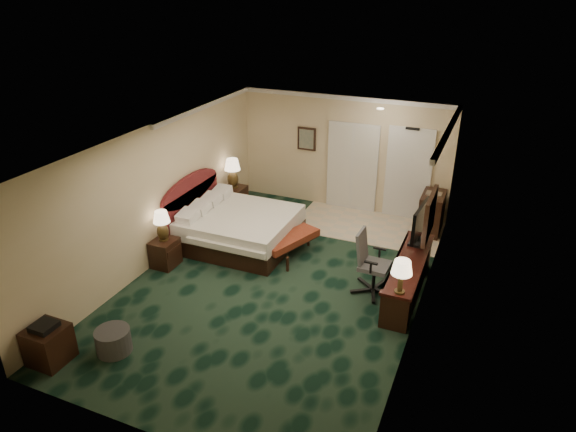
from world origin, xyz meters
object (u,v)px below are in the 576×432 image
at_px(nightstand_near, 165,253).
at_px(desk, 408,278).
at_px(tv, 420,224).
at_px(minibar, 431,213).
at_px(bed_bench, 290,246).
at_px(bed, 241,229).
at_px(nightstand_far, 234,200).
at_px(lamp_near, 162,226).
at_px(lamp_far, 233,173).
at_px(ottoman, 113,341).
at_px(desk_chair, 375,263).
at_px(side_table, 49,345).

height_order(nightstand_near, desk, desk).
distance_m(tv, minibar, 2.04).
xyz_separation_m(bed_bench, tv, (2.43, 0.26, 0.83)).
relative_size(bed, bed_bench, 1.64).
bearing_deg(nightstand_far, lamp_near, -90.93).
xyz_separation_m(bed, bed_bench, (1.15, -0.09, -0.12)).
height_order(lamp_far, ottoman, lamp_far).
bearing_deg(lamp_far, bed_bench, -35.70).
bearing_deg(desk_chair, nightstand_far, 153.95).
bearing_deg(lamp_near, bed_bench, 30.71).
bearing_deg(nightstand_far, minibar, 9.45).
bearing_deg(minibar, tv, -89.25).
distance_m(ottoman, desk_chair, 4.43).
bearing_deg(tv, ottoman, -128.54).
distance_m(nightstand_near, nightstand_far, 2.74).
distance_m(ottoman, minibar, 6.97).
xyz_separation_m(lamp_near, bed_bench, (2.10, 1.25, -0.62)).
bearing_deg(side_table, tv, 45.14).
relative_size(lamp_far, side_table, 1.22).
distance_m(lamp_far, ottoman, 5.28).
distance_m(bed_bench, side_table, 4.67).
distance_m(lamp_near, desk, 4.61).
bearing_deg(ottoman, lamp_near, 107.82).
bearing_deg(bed_bench, desk_chair, 2.50).
distance_m(nightstand_far, ottoman, 5.20).
height_order(lamp_near, desk_chair, desk_chair).
relative_size(nightstand_near, lamp_far, 0.78).
relative_size(lamp_near, bed_bench, 0.46).
bearing_deg(nightstand_near, desk_chair, 9.68).
bearing_deg(nightstand_near, bed_bench, 31.44).
distance_m(desk_chair, minibar, 2.87).
relative_size(bed, desk_chair, 1.86).
distance_m(nightstand_far, side_table, 5.68).
bearing_deg(bed_bench, minibar, 63.15).
distance_m(bed_bench, minibar, 3.27).
bearing_deg(lamp_near, desk, 9.98).
xyz_separation_m(lamp_far, side_table, (0.05, -5.70, -0.67)).
relative_size(bed_bench, desk_chair, 1.13).
xyz_separation_m(nightstand_near, desk, (4.49, 0.82, 0.06)).
xyz_separation_m(bed, nightstand_far, (-0.90, 1.38, -0.03)).
xyz_separation_m(bed, nightstand_near, (-0.93, -1.36, -0.07)).
height_order(bed, nightstand_far, bed).
bearing_deg(ottoman, minibar, 57.77).
distance_m(lamp_far, bed_bench, 2.66).
bearing_deg(desk_chair, nightstand_near, -168.44).
bearing_deg(bed_bench, desk, 9.91).
distance_m(nightstand_near, tv, 4.82).
distance_m(lamp_near, minibar, 5.68).
distance_m(nightstand_near, minibar, 5.68).
xyz_separation_m(lamp_near, minibar, (4.50, 3.45, -0.40)).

